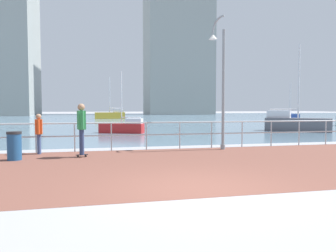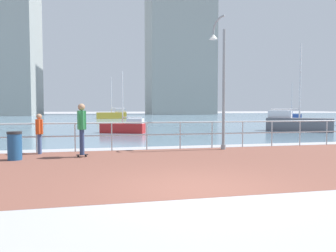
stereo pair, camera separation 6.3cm
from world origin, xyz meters
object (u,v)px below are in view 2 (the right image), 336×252
Objects in this scene: sailboat_red at (113,115)px; sailboat_blue at (297,123)px; skateboarder at (82,125)px; sailboat_ivory at (291,116)px; bystander at (39,131)px; trash_bin at (15,146)px; lamppost at (221,76)px; sailboat_gray at (124,127)px.

sailboat_red is 1.05× the size of sailboat_blue.
sailboat_ivory reaches higher than skateboarder.
skateboarder is 0.28× the size of sailboat_red.
bystander is at bearing -134.95° from sailboat_ivory.
sailboat_blue is at bearing -122.39° from sailboat_ivory.
skateboarder is 17.60m from sailboat_blue.
trash_bin is at bearing -134.21° from sailboat_ivory.
sailboat_blue is at bearing 42.36° from lamppost.
sailboat_ivory is at bearing 45.05° from bystander.
bystander is 0.22× the size of sailboat_red.
bystander reaches higher than trash_bin.
skateboarder is (-5.47, -1.04, -1.89)m from lamppost.
sailboat_red is at bearing 93.32° from lamppost.
sailboat_red is (4.70, 39.87, -0.23)m from bystander.
lamppost reaches higher than bystander.
sailboat_gray is 30.39m from sailboat_red.
skateboarder is 1.25× the size of bystander.
skateboarder reaches higher than bystander.
sailboat_red reaches higher than skateboarder.
skateboarder is 41.15m from sailboat_red.
sailboat_blue is at bearing -5.10° from sailboat_gray.
skateboarder is at bearing -169.19° from lamppost.
sailboat_red is at bearing 85.61° from skateboarder.
skateboarder is 1.95m from bystander.
lamppost is 2.96× the size of skateboarder.
sailboat_gray is (-26.30, -20.79, -0.13)m from sailboat_ivory.
trash_bin is at bearing -170.70° from lamppost.
skateboarder is 0.34× the size of sailboat_ivory.
sailboat_blue reaches higher than skateboarder.
sailboat_ivory is 0.87× the size of sailboat_blue.
bystander is at bearing -96.73° from sailboat_red.
lamppost is 12.83m from sailboat_blue.
sailboat_gray is at bearing -141.68° from sailboat_ivory.
trash_bin is 11.73m from sailboat_gray.
lamppost is at bearing 9.30° from trash_bin.
sailboat_red is 33.57m from sailboat_blue.
sailboat_red reaches higher than sailboat_ivory.
sailboat_ivory is at bearing 52.64° from lamppost.
trash_bin is 0.15× the size of sailboat_blue.
sailboat_ivory is 33.53m from sailboat_gray.
bystander is 40.15m from sailboat_red.
sailboat_blue reaches higher than sailboat_gray.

